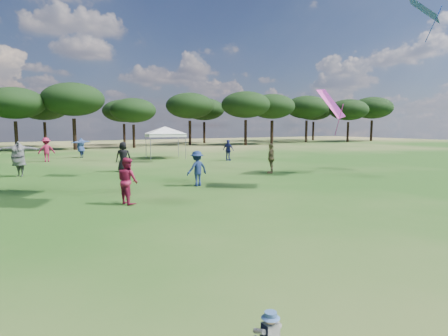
% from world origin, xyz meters
% --- Properties ---
extents(tree_line, '(108.78, 17.63, 7.77)m').
position_xyz_m(tree_line, '(2.39, 47.41, 5.42)').
color(tree_line, black).
rests_on(tree_line, ground).
extents(tent_right, '(6.04, 6.04, 2.99)m').
position_xyz_m(tent_right, '(8.19, 28.43, 2.57)').
color(tent_right, gray).
rests_on(tent_right, ground).
extents(toddler, '(0.34, 0.37, 0.49)m').
position_xyz_m(toddler, '(-0.48, 2.08, 0.22)').
color(toddler, black).
rests_on(toddler, ground).
extents(festival_crowd, '(27.64, 22.26, 1.93)m').
position_xyz_m(festival_crowd, '(-2.69, 22.21, 0.88)').
color(festival_crowd, '#9E8B56').
rests_on(festival_crowd, ground).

